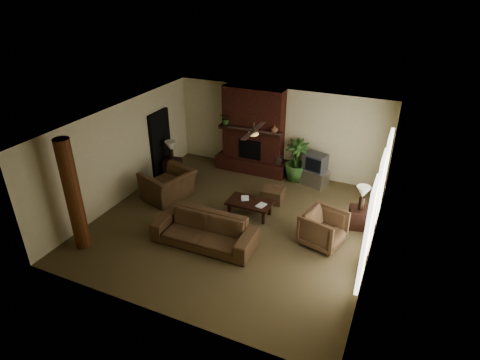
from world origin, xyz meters
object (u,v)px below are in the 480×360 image
at_px(ottoman, 273,194).
at_px(tv_stand, 314,177).
at_px(sofa, 204,226).
at_px(armchair_left, 168,180).
at_px(log_column, 73,196).
at_px(side_table_left, 173,167).
at_px(lamp_right, 363,194).
at_px(floor_plant, 296,169).
at_px(coffee_table, 250,203).
at_px(lamp_left, 171,147).
at_px(armchair_right, 323,227).
at_px(side_table_right, 359,218).
at_px(floor_vase, 277,163).

relative_size(ottoman, tv_stand, 0.71).
bearing_deg(sofa, armchair_left, 142.08).
relative_size(log_column, sofa, 1.10).
relative_size(side_table_left, lamp_right, 0.85).
xyz_separation_m(sofa, floor_plant, (1.02, 4.20, -0.12)).
relative_size(sofa, tv_stand, 2.98).
relative_size(coffee_table, lamp_left, 1.85).
height_order(sofa, armchair_right, sofa).
xyz_separation_m(tv_stand, side_table_right, (1.69, -1.85, 0.03)).
height_order(armchair_left, side_table_right, armchair_left).
bearing_deg(side_table_left, side_table_right, -5.66).
distance_m(armchair_right, lamp_left, 5.68).
height_order(armchair_right, lamp_left, lamp_left).
height_order(ottoman, lamp_left, lamp_left).
xyz_separation_m(side_table_left, lamp_left, (0.01, -0.04, 0.73)).
height_order(log_column, armchair_left, log_column).
relative_size(log_column, side_table_right, 5.09).
bearing_deg(floor_vase, tv_stand, -5.93).
distance_m(side_table_left, side_table_right, 6.12).
relative_size(floor_plant, side_table_right, 2.45).
height_order(coffee_table, ottoman, coffee_table).
relative_size(log_column, armchair_right, 2.89).
xyz_separation_m(log_column, side_table_left, (-0.08, 4.18, -1.12)).
distance_m(log_column, armchair_left, 3.02).
bearing_deg(armchair_left, tv_stand, 141.57).
height_order(tv_stand, lamp_left, lamp_left).
height_order(armchair_right, side_table_left, armchair_right).
relative_size(armchair_left, armchair_right, 1.38).
distance_m(lamp_left, side_table_right, 6.15).
relative_size(ottoman, side_table_right, 1.09).
xyz_separation_m(tv_stand, lamp_right, (1.69, -1.87, 0.75)).
distance_m(log_column, side_table_right, 7.08).
height_order(log_column, floor_plant, log_column).
bearing_deg(side_table_left, armchair_right, -17.73).
bearing_deg(side_table_right, ottoman, 171.70).
bearing_deg(coffee_table, ottoman, 72.52).
bearing_deg(armchair_left, sofa, 69.31).
relative_size(floor_vase, side_table_left, 1.40).
bearing_deg(armchair_left, floor_vase, 154.79).
bearing_deg(sofa, log_column, -155.01).
xyz_separation_m(ottoman, tv_stand, (0.82, 1.48, 0.05)).
height_order(coffee_table, floor_plant, floor_plant).
relative_size(sofa, ottoman, 4.23).
height_order(coffee_table, lamp_right, lamp_right).
bearing_deg(side_table_left, coffee_table, -20.92).
bearing_deg(sofa, ottoman, 71.91).
distance_m(armchair_left, side_table_left, 1.56).
height_order(sofa, side_table_left, sofa).
bearing_deg(lamp_left, side_table_left, 100.66).
bearing_deg(log_column, lamp_left, 91.05).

